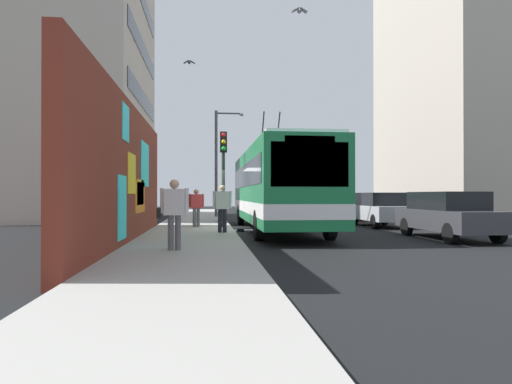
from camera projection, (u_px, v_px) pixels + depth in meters
The scene contains 16 objects.
ground_plane at pixel (232, 232), 18.01m from camera, with size 80.00×80.00×0.00m, color black.
sidewalk_slab at pixel (192, 230), 17.83m from camera, with size 48.00×3.20×0.15m, color #9E9B93.
graffiti_wall at pixel (128, 175), 13.23m from camera, with size 13.09×0.32×4.15m.
building_far_left at pixel (76, 63), 28.23m from camera, with size 13.23×8.21×19.55m.
building_far_right at pixel (452, 72), 33.15m from camera, with size 13.98×6.68×21.09m.
city_bus at pixel (276, 186), 18.37m from camera, with size 12.15×2.62×5.12m.
parked_car_dark_gray at pixel (448, 214), 15.02m from camera, with size 4.49×1.74×1.58m.
parked_car_silver at pixel (380, 209), 20.89m from camera, with size 4.20×1.77×1.58m.
parked_car_red at pixel (341, 206), 26.97m from camera, with size 4.20×1.91×1.58m.
pedestrian_midblock at pixel (196, 205), 18.68m from camera, with size 0.22×0.64×1.56m.
pedestrian_near_wall at pixel (174, 208), 10.75m from camera, with size 0.23×0.76×1.70m.
pedestrian_at_curb at pixel (222, 205), 15.84m from camera, with size 0.22×0.67×1.67m.
traffic_light at pixel (223, 162), 18.37m from camera, with size 0.49×0.28×3.93m.
street_lamp at pixel (219, 156), 27.58m from camera, with size 0.44×1.80×6.51m.
flying_pigeons at pixel (236, 41), 18.37m from camera, with size 6.63×4.54×0.22m.
curbside_puddle at pixel (246, 231), 18.51m from camera, with size 1.60×1.60×0.00m, color black.
Camera 1 is at (-18.01, 1.04, 1.47)m, focal length 31.48 mm.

